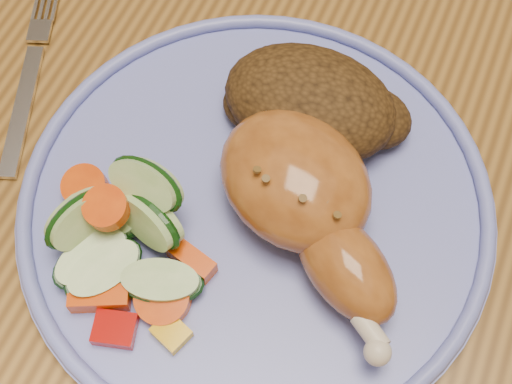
% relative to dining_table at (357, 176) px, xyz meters
% --- Properties ---
extents(ground, '(4.00, 4.00, 0.00)m').
position_rel_dining_table_xyz_m(ground, '(0.00, 0.00, -0.67)').
color(ground, brown).
rests_on(ground, ground).
extents(dining_table, '(0.90, 1.40, 0.75)m').
position_rel_dining_table_xyz_m(dining_table, '(0.00, 0.00, 0.00)').
color(dining_table, brown).
rests_on(dining_table, ground).
extents(plate, '(0.31, 0.31, 0.01)m').
position_rel_dining_table_xyz_m(plate, '(-0.05, -0.10, 0.09)').
color(plate, '#6C77CE').
rests_on(plate, dining_table).
extents(plate_rim, '(0.31, 0.31, 0.01)m').
position_rel_dining_table_xyz_m(plate_rim, '(-0.05, -0.10, 0.10)').
color(plate_rim, '#6C77CE').
rests_on(plate_rim, plate).
extents(chicken_leg, '(0.16, 0.15, 0.06)m').
position_rel_dining_table_xyz_m(chicken_leg, '(-0.01, -0.10, 0.12)').
color(chicken_leg, '#AA6023').
rests_on(chicken_leg, plate).
extents(rice_pilaf, '(0.13, 0.09, 0.05)m').
position_rel_dining_table_xyz_m(rice_pilaf, '(-0.04, -0.02, 0.11)').
color(rice_pilaf, '#412910').
rests_on(rice_pilaf, plate).
extents(vegetable_pile, '(0.12, 0.12, 0.06)m').
position_rel_dining_table_xyz_m(vegetable_pile, '(-0.11, -0.16, 0.11)').
color(vegetable_pile, '#A50A05').
rests_on(vegetable_pile, plate).
extents(fork, '(0.07, 0.15, 0.00)m').
position_rel_dining_table_xyz_m(fork, '(-0.24, -0.07, 0.09)').
color(fork, silver).
rests_on(fork, dining_table).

